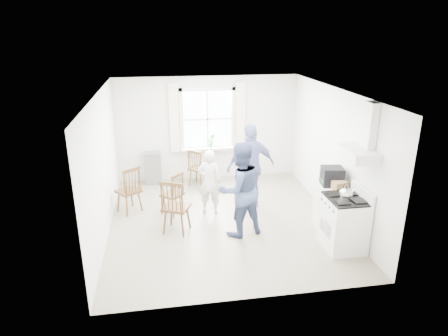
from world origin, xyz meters
TOP-DOWN VIEW (x-y plane):
  - room_shell at (0.00, 0.00)m, footprint 4.62×5.12m
  - window_assembly at (0.00, 2.45)m, footprint 1.88×0.24m
  - range_hood at (2.07, -1.35)m, footprint 0.45×0.76m
  - shelf_unit at (-1.40, 2.33)m, footprint 0.40×0.30m
  - gas_stove at (1.91, -1.35)m, footprint 0.68×0.76m
  - kettle at (1.86, -1.41)m, footprint 0.22×0.22m
  - low_cabinet at (1.98, -0.65)m, footprint 0.50×0.55m
  - stereo_stack at (1.96, -0.62)m, footprint 0.43×0.40m
  - cardboard_box at (2.00, -0.87)m, footprint 0.28×0.22m
  - windsor_chair_a at (-1.83, 0.66)m, footprint 0.59×0.59m
  - windsor_chair_b at (-1.00, -0.39)m, footprint 0.60×0.60m
  - windsor_chair_c at (-0.93, 0.45)m, footprint 0.54×0.54m
  - person_left at (-0.23, 0.43)m, footprint 0.64×0.64m
  - person_mid at (0.20, -0.57)m, footprint 1.10×1.10m
  - person_right at (0.68, 0.59)m, footprint 1.26×1.26m
  - potted_plant at (0.08, 2.36)m, footprint 0.21×0.21m
  - windsor_chair_d at (-0.36, 1.92)m, footprint 0.55×0.55m

SIDE VIEW (x-z plane):
  - shelf_unit at x=-1.40m, z-range 0.00..0.80m
  - low_cabinet at x=1.98m, z-range 0.00..0.90m
  - gas_stove at x=1.91m, z-range -0.08..1.04m
  - windsor_chair_c at x=-0.93m, z-range 0.10..1.03m
  - windsor_chair_d at x=-0.36m, z-range 0.10..1.05m
  - windsor_chair_a at x=-1.83m, z-range 0.11..1.13m
  - windsor_chair_b at x=-1.00m, z-range 0.12..1.21m
  - person_left at x=-0.23m, z-range 0.00..1.38m
  - person_mid at x=0.20m, z-range 0.00..1.80m
  - person_right at x=0.68m, z-range 0.00..1.84m
  - cardboard_box at x=2.00m, z-range 0.90..1.06m
  - potted_plant at x=0.08m, z-range 0.85..1.21m
  - kettle at x=1.86m, z-range 0.90..1.21m
  - stereo_stack at x=1.96m, z-range 0.90..1.25m
  - room_shell at x=0.00m, z-range -0.02..2.62m
  - window_assembly at x=0.00m, z-range 0.61..2.31m
  - range_hood at x=2.07m, z-range 1.43..2.37m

